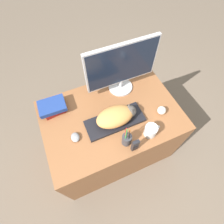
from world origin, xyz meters
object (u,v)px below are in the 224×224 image
Objects in this scene: book_stack at (53,107)px; cat at (117,116)px; pen_cup at (127,139)px; coffee_mug at (151,130)px; phone at (135,146)px; monitor at (122,67)px; baseball at (162,110)px; keyboard at (115,121)px; computer_mouse at (75,137)px.

cat is at bearing -34.59° from book_stack.
pen_cup reaches higher than book_stack.
phone is (-0.17, -0.06, 0.02)m from coffee_mug.
monitor reaches higher than pen_cup.
book_stack reaches higher than baseball.
monitor is 2.75× the size of book_stack.
baseball is (0.38, 0.12, -0.02)m from pen_cup.
computer_mouse is (-0.34, -0.01, 0.01)m from keyboard.
keyboard is at bearing 97.91° from phone.
cat is 0.39m from monitor.
pen_cup is 1.72× the size of phone.
monitor is 0.57m from pen_cup.
cat is (0.02, -0.00, 0.07)m from keyboard.
cat is 0.54× the size of monitor.
keyboard is at bearing -121.95° from monitor.
keyboard is 0.53m from book_stack.
computer_mouse is 0.45m from phone.
pen_cup reaches higher than coffee_mug.
book_stack reaches higher than computer_mouse.
keyboard is 0.29m from coffee_mug.
phone reaches higher than baseball.
phone is at bearing -159.24° from coffee_mug.
keyboard is 0.78× the size of monitor.
baseball is at bearing -11.20° from cat.
monitor is at bearing 58.05° from keyboard.
book_stack is (-0.63, 0.51, -0.00)m from coffee_mug.
coffee_mug is at bearing -38.72° from book_stack.
phone is at bearing -82.09° from keyboard.
keyboard is 3.69× the size of coffee_mug.
phone is at bearing -34.33° from computer_mouse.
cat reaches higher than phone.
baseball is at bearing 35.70° from coffee_mug.
coffee_mug reaches higher than book_stack.
baseball is 0.40m from phone.
book_stack is (-0.46, 0.57, -0.02)m from phone.
keyboard is 0.39m from baseball.
cat is at bearing 1.77° from computer_mouse.
computer_mouse is 0.39m from pen_cup.
cat is 2.39× the size of phone.
monitor is at bearing 69.74° from pen_cup.
computer_mouse is 0.35× the size of pen_cup.
keyboard is 0.27m from phone.
monitor is at bearing 117.17° from baseball.
coffee_mug is 0.22m from baseball.
computer_mouse is 0.37× the size of book_stack.
baseball is (0.37, -0.07, -0.05)m from cat.
phone is 0.74m from book_stack.
keyboard is 0.07m from cat.
pen_cup is at bearing -88.24° from keyboard.
coffee_mug is 0.58× the size of book_stack.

